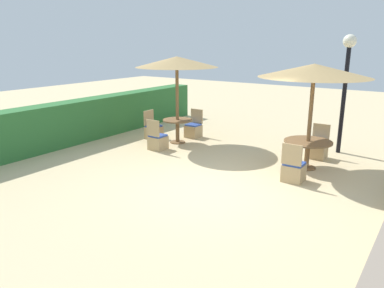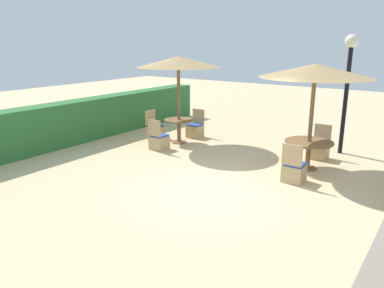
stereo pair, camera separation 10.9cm
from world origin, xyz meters
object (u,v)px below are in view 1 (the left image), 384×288
(round_table_front_right, at_px, (308,146))
(patio_chair_back_right_east, at_px, (194,129))
(parasol_front_right, at_px, (314,71))
(parasol_back_right, at_px, (177,62))
(patio_chair_back_right_west, at_px, (158,141))
(patio_chair_front_right_west, at_px, (293,170))
(lamp_post, at_px, (347,71))
(patio_chair_back_right_north, at_px, (153,131))
(round_table_back_right, at_px, (177,125))
(patio_chair_front_right_east, at_px, (318,149))

(round_table_front_right, xyz_separation_m, patio_chair_back_right_east, (1.03, 4.20, -0.32))
(parasol_front_right, bearing_deg, parasol_back_right, 88.05)
(patio_chair_back_right_west, bearing_deg, patio_chair_front_right_west, -3.53)
(lamp_post, relative_size, parasol_back_right, 1.23)
(parasol_front_right, relative_size, patio_chair_back_right_west, 2.88)
(lamp_post, bearing_deg, patio_chair_back_right_west, 121.45)
(parasol_front_right, bearing_deg, round_table_front_right, 0.00)
(patio_chair_back_right_west, bearing_deg, patio_chair_back_right_east, 89.23)
(patio_chair_back_right_north, bearing_deg, patio_chair_back_right_east, 133.36)
(round_table_front_right, bearing_deg, patio_chair_back_right_west, 101.16)
(parasol_back_right, relative_size, round_table_back_right, 2.91)
(lamp_post, height_order, patio_chair_front_right_east, lamp_post)
(parasol_back_right, bearing_deg, lamp_post, -68.33)
(lamp_post, xyz_separation_m, round_table_front_right, (-1.94, 0.31, -1.77))
(parasol_front_right, xyz_separation_m, patio_chair_back_right_north, (0.10, 5.18, -2.18))
(patio_chair_front_right_west, distance_m, parasol_back_right, 4.98)
(parasol_back_right, relative_size, patio_chair_back_right_west, 2.90)
(patio_chair_front_right_east, relative_size, parasol_back_right, 0.34)
(parasol_back_right, bearing_deg, patio_chair_back_right_west, 179.11)
(patio_chair_back_right_north, bearing_deg, parasol_back_right, 92.40)
(round_table_front_right, relative_size, patio_chair_front_right_east, 1.28)
(lamp_post, relative_size, round_table_back_right, 3.58)
(round_table_back_right, height_order, patio_chair_back_right_north, patio_chair_back_right_north)
(parasol_front_right, xyz_separation_m, patio_chair_back_right_west, (-0.83, 4.22, -2.18))
(patio_chair_back_right_north, height_order, patio_chair_back_right_east, same)
(lamp_post, bearing_deg, patio_chair_front_right_east, 159.10)
(lamp_post, bearing_deg, patio_chair_front_right_west, 175.22)
(lamp_post, xyz_separation_m, patio_chair_back_right_west, (-2.77, 4.53, -2.09))
(parasol_back_right, distance_m, patio_chair_back_right_north, 2.46)
(patio_chair_back_right_west, bearing_deg, parasol_front_right, 11.16)
(patio_chair_front_right_west, height_order, patio_chair_back_right_east, same)
(parasol_front_right, distance_m, parasol_back_right, 4.21)
(patio_chair_front_right_east, bearing_deg, lamp_post, -110.90)
(patio_chair_back_right_east, relative_size, patio_chair_back_right_west, 1.00)
(patio_chair_front_right_east, height_order, patio_chair_back_right_east, same)
(patio_chair_front_right_west, bearing_deg, lamp_post, 85.22)
(parasol_back_right, bearing_deg, patio_chair_front_right_west, -106.24)
(patio_chair_front_right_east, xyz_separation_m, patio_chair_front_right_west, (-2.14, -0.09, 0.00))
(patio_chair_front_right_east, xyz_separation_m, patio_chair_back_right_north, (-0.94, 5.14, 0.00))
(round_table_back_right, distance_m, patio_chair_back_right_north, 1.02)
(parasol_back_right, xyz_separation_m, round_table_back_right, (-0.00, 0.00, -1.96))
(parasol_back_right, distance_m, patio_chair_back_right_west, 2.46)
(patio_chair_front_right_west, xyz_separation_m, patio_chair_back_right_west, (0.26, 4.27, 0.00))
(patio_chair_front_right_west, relative_size, patio_chair_back_right_east, 1.00)
(patio_chair_back_right_west, bearing_deg, patio_chair_back_right_north, 135.61)
(parasol_back_right, relative_size, patio_chair_back_right_north, 2.90)
(round_table_back_right, bearing_deg, patio_chair_front_right_west, -106.24)
(round_table_front_right, distance_m, patio_chair_back_right_east, 4.33)
(patio_chair_back_right_east, bearing_deg, patio_chair_front_right_west, 153.42)
(lamp_post, xyz_separation_m, round_table_back_right, (-1.79, 4.51, -1.79))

